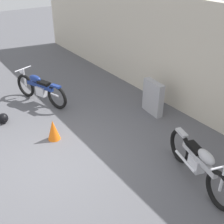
% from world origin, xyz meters
% --- Properties ---
extents(ground_plane, '(40.00, 40.00, 0.00)m').
position_xyz_m(ground_plane, '(0.00, 0.00, 0.00)').
color(ground_plane, '#56565B').
extents(building_wall, '(18.00, 0.30, 3.21)m').
position_xyz_m(building_wall, '(0.00, 4.37, 1.61)').
color(building_wall, beige).
rests_on(building_wall, ground_plane).
extents(stone_marker, '(0.78, 0.27, 1.01)m').
position_xyz_m(stone_marker, '(-0.49, 3.46, 0.50)').
color(stone_marker, '#9E9EA3').
rests_on(stone_marker, ground_plane).
extents(helmet, '(0.29, 0.29, 0.29)m').
position_xyz_m(helmet, '(-2.45, -0.39, 0.14)').
color(helmet, black).
rests_on(helmet, ground_plane).
extents(traffic_cone, '(0.32, 0.32, 0.55)m').
position_xyz_m(traffic_cone, '(-0.90, 0.46, 0.28)').
color(traffic_cone, orange).
rests_on(traffic_cone, ground_plane).
extents(motorcycle_blue, '(2.12, 0.96, 1.00)m').
position_xyz_m(motorcycle_blue, '(-3.04, 1.00, 0.48)').
color(motorcycle_blue, black).
rests_on(motorcycle_blue, ground_plane).
extents(motorcycle_silver, '(2.15, 0.87, 0.99)m').
position_xyz_m(motorcycle_silver, '(2.22, 2.27, 0.48)').
color(motorcycle_silver, black).
rests_on(motorcycle_silver, ground_plane).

